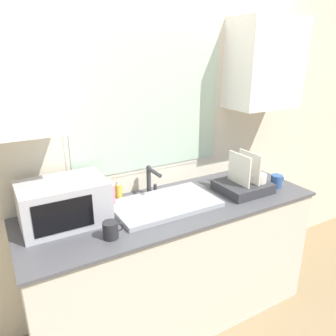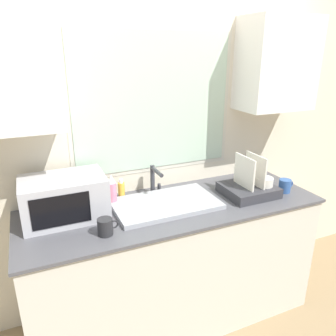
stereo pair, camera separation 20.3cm
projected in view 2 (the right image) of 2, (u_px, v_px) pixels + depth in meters
countertop at (173, 262)px, 2.33m from camera, size 1.99×0.70×0.91m
wall_back at (155, 124)px, 2.30m from camera, size 6.00×0.38×2.60m
sink_basin at (165, 204)px, 2.16m from camera, size 0.68×0.41×0.03m
faucet at (155, 177)px, 2.30m from camera, size 0.08×0.19×0.21m
microwave at (64, 198)px, 1.97m from camera, size 0.49×0.34×0.26m
dish_rack at (250, 187)px, 2.32m from camera, size 0.35×0.31×0.29m
spray_bottle at (112, 191)px, 2.15m from camera, size 0.06×0.06×0.21m
soap_bottle at (121, 190)px, 2.25m from camera, size 0.05×0.05×0.14m
mug_near_sink at (105, 227)px, 1.81m from camera, size 0.12×0.09×0.10m
mug_by_rack at (285, 186)px, 2.36m from camera, size 0.12×0.08×0.10m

